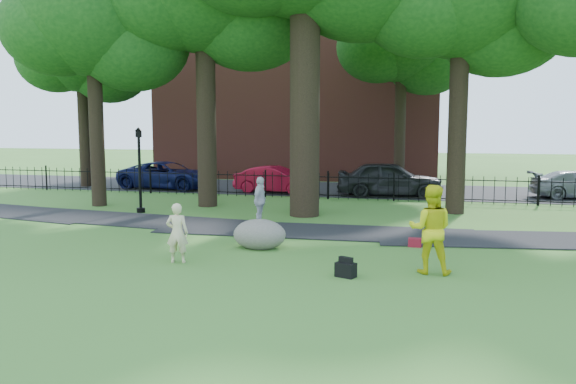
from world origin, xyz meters
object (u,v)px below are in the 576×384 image
(lamppost, at_px, (140,171))
(red_sedan, at_px, (276,180))
(woman, at_px, (177,233))
(man, at_px, (431,229))
(boulder, at_px, (259,232))

(lamppost, xyz_separation_m, red_sedan, (3.46, 7.29, -0.94))
(woman, xyz_separation_m, man, (6.02, 0.50, 0.28))
(boulder, relative_size, lamppost, 0.44)
(man, xyz_separation_m, boulder, (-4.56, 1.61, -0.59))
(boulder, relative_size, red_sedan, 0.36)
(man, xyz_separation_m, lamppost, (-10.92, 6.61, 0.61))
(boulder, bearing_deg, woman, -124.86)
(man, height_order, boulder, man)
(man, relative_size, red_sedan, 0.49)
(woman, distance_m, man, 6.05)
(boulder, distance_m, red_sedan, 12.63)
(boulder, bearing_deg, man, -19.42)
(man, xyz_separation_m, red_sedan, (-7.46, 13.90, -0.34))
(lamppost, height_order, red_sedan, lamppost)
(lamppost, bearing_deg, man, -48.64)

